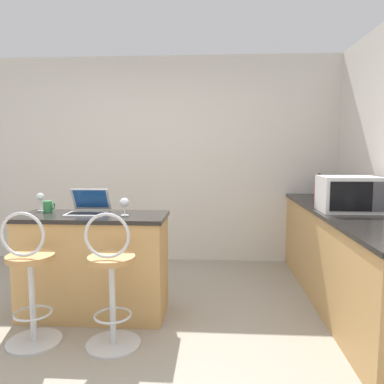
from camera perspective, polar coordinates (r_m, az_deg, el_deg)
The scene contains 13 objects.
ground_plane at distance 2.99m, azimuth -12.49°, elevation -22.24°, with size 20.00×20.00×0.00m, color gray.
wall_back at distance 4.86m, azimuth -5.41°, elevation 4.84°, with size 12.00×0.06×2.60m.
breakfast_bar at distance 3.40m, azimuth -14.68°, elevation -10.67°, with size 1.25×0.54×0.88m.
counter_right at distance 3.74m, azimuth 22.82°, elevation -9.42°, with size 0.65×2.78×0.88m.
bar_stool_near at distance 3.04m, azimuth -23.42°, elevation -12.52°, with size 0.40×0.40×1.00m.
bar_stool_far at distance 2.83m, azimuth -12.19°, elevation -13.57°, with size 0.40×0.40×1.00m.
laptop at distance 3.37m, azimuth -15.52°, elevation -2.25°, with size 0.33×0.31×0.21m.
microwave at distance 3.61m, azimuth 22.79°, elevation -0.29°, with size 0.50×0.38×0.31m.
toaster at distance 4.13m, azimuth 20.20°, elevation -0.20°, with size 0.26×0.28×0.20m.
wine_glass_short at distance 3.64m, azimuth -22.12°, elevation -0.77°, with size 0.07×0.07×0.16m.
wine_glass_tall at distance 3.18m, azimuth -10.27°, elevation -1.68°, with size 0.08×0.08×0.15m.
mug_green at distance 3.55m, azimuth -21.07°, elevation -2.06°, with size 0.09×0.08×0.10m.
pepper_mill at distance 4.76m, azimuth 18.76°, elevation 1.04°, with size 0.05×0.05×0.28m.
Camera 1 is at (0.76, -2.52, 1.42)m, focal length 35.00 mm.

